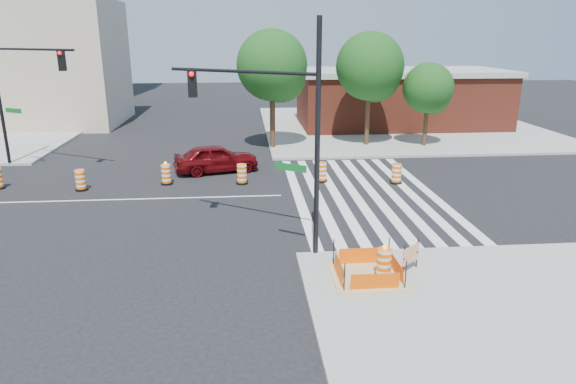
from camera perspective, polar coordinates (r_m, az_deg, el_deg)
The scene contains 20 objects.
ground at distance 24.74m, azimuth -17.17°, elevation -0.78°, with size 120.00×120.00×0.00m, color black.
sidewalk_ne at distance 43.55m, azimuth 12.13°, elevation 7.21°, with size 22.00×22.00×0.15m, color gray.
crosswalk_east at distance 24.80m, azimuth 8.36°, elevation -0.12°, with size 6.75×13.50×0.01m.
lane_centerline at distance 24.74m, azimuth -17.17°, elevation -0.77°, with size 14.00×0.12×0.01m, color silver.
excavation_pit at distance 16.13m, azimuth 8.81°, elevation -9.04°, with size 2.20×2.20×0.90m.
brick_storefront at distance 43.23m, azimuth 12.32°, elevation 10.14°, with size 16.50×8.50×4.60m.
beige_midrise at distance 48.31m, azimuth -26.66°, elevation 12.66°, with size 14.00×10.00×10.00m, color #BAA68E.
red_coupe at distance 28.47m, azimuth -7.98°, elevation 3.75°, with size 1.84×4.57×1.56m, color #52070A.
signal_pole_se at distance 17.09m, azimuth -1.62°, elevation 8.48°, with size 4.95×3.26×7.68m.
signal_pole_nw at distance 31.78m, azimuth -27.90°, elevation 11.16°, with size 5.45×3.29×8.24m.
pit_drum at distance 15.97m, azimuth 10.58°, elevation -7.90°, with size 0.56×0.56×1.10m.
barricade at distance 16.57m, azimuth 13.48°, elevation -6.80°, with size 0.68×0.57×0.99m.
tree_north_c at distance 33.51m, azimuth -1.69°, elevation 13.45°, with size 4.51×4.51×7.66m.
tree_north_d at distance 34.71m, azimuth 9.12°, elevation 13.21°, with size 4.41×4.41×7.50m.
tree_north_e at distance 35.36m, azimuth 15.34°, elevation 10.78°, with size 3.28×3.28×5.57m.
median_drum_2 at distance 26.85m, azimuth -22.04°, elevation 1.17°, with size 0.60×0.60×1.02m.
median_drum_3 at distance 26.62m, azimuth -13.37°, elevation 1.86°, with size 0.60×0.60×1.18m.
median_drum_4 at distance 26.08m, azimuth -5.15°, elevation 1.93°, with size 0.60×0.60×1.02m.
median_drum_5 at distance 26.40m, azimuth 3.77°, elevation 2.15°, with size 0.60×0.60×1.02m.
median_drum_6 at distance 26.63m, azimuth 11.95°, elevation 1.94°, with size 0.60×0.60×1.02m.
Camera 1 is at (5.34, -23.04, 7.28)m, focal length 32.00 mm.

